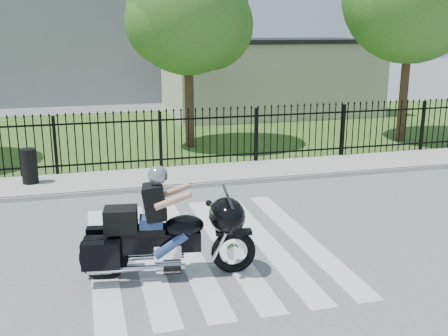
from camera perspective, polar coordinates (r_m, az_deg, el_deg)
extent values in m
plane|color=slate|center=(10.38, -1.85, -8.67)|extent=(120.00, 120.00, 0.00)
cube|color=#ADAAA3|center=(15.00, -6.27, -1.03)|extent=(40.00, 2.00, 0.12)
cube|color=#ADAAA3|center=(14.05, -5.62, -2.11)|extent=(40.00, 0.12, 0.12)
cube|color=#325A1F|center=(21.77, -9.18, 3.71)|extent=(40.00, 12.00, 0.02)
cube|color=black|center=(15.88, -6.86, 0.93)|extent=(26.00, 0.04, 0.05)
cube|color=black|center=(15.64, -7.00, 5.20)|extent=(26.00, 0.04, 0.05)
cylinder|color=#382316|center=(18.75, -3.81, 8.50)|extent=(0.32, 0.32, 4.16)
sphere|color=#31631C|center=(18.64, -3.96, 16.47)|extent=(4.20, 4.20, 4.20)
cylinder|color=#382316|center=(20.91, 19.09, 9.27)|extent=(0.32, 0.32, 4.80)
cube|color=#BAB09B|center=(26.98, 4.85, 9.70)|extent=(10.00, 6.00, 3.50)
cube|color=black|center=(26.88, 4.94, 13.63)|extent=(10.20, 6.20, 0.20)
torus|color=black|center=(9.27, 1.04, -9.10)|extent=(0.80, 0.27, 0.79)
torus|color=black|center=(9.27, -12.95, -9.50)|extent=(0.85, 0.30, 0.83)
cube|color=black|center=(9.10, -7.27, -7.96)|extent=(1.51, 0.50, 0.34)
ellipsoid|color=black|center=(9.01, -4.39, -6.33)|extent=(0.77, 0.56, 0.38)
cube|color=black|center=(9.03, -8.77, -6.72)|extent=(0.79, 0.47, 0.11)
cube|color=silver|center=(9.18, -6.14, -9.05)|extent=(0.50, 0.41, 0.34)
ellipsoid|color=black|center=(9.00, 0.33, -5.21)|extent=(0.73, 0.91, 0.62)
cube|color=black|center=(8.98, -11.17, -5.55)|extent=(0.61, 0.51, 0.41)
cube|color=navy|center=(8.97, -7.93, -5.89)|extent=(0.44, 0.40, 0.21)
sphere|color=#929598|center=(8.72, -7.22, -0.79)|extent=(0.33, 0.33, 0.33)
cylinder|color=black|center=(14.99, -20.43, 0.20)|extent=(0.54, 0.54, 0.95)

